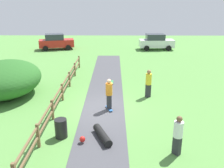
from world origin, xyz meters
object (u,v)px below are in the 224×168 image
Objects in this scene: bystander_yellow at (149,82)px; parked_car_red at (56,42)px; bystander_white at (178,134)px; skateboard_loose at (112,82)px; trash_bin at (61,128)px; skater_riding at (109,93)px; skater_fallen at (101,135)px; bush_large at (5,79)px; parked_car_white at (156,42)px.

bystander_yellow is 0.41× the size of parked_car_red.
skateboard_loose is at bearing 106.90° from bystander_white.
trash_bin is 3.69m from skater_riding.
skater_fallen is at bearing 161.02° from bystander_white.
bush_large is 3.11× the size of bystander_white.
trash_bin reaches higher than skater_fallen.
skater_fallen is 5.90m from bystander_yellow.
skater_fallen is at bearing -95.66° from skater_riding.
parked_car_white is at bearing 51.79° from bush_large.
skater_riding is 1.07× the size of bystander_white.
skateboard_loose is 9.37m from bystander_white.
parked_car_red reaches higher than skater_riding.
skater_riding is 5.08m from bystander_white.
parked_car_red is (-9.42, 15.76, -0.05)m from bystander_yellow.
bush_large is at bearing 140.18° from skater_fallen.
parked_car_red is (-6.95, 17.76, -0.08)m from skater_riding.
trash_bin is 0.50× the size of bystander_yellow.
skateboard_loose is at bearing 131.03° from bystander_yellow.
parked_car_red is at bearing 103.10° from trash_bin.
skateboard_loose is 14.87m from parked_car_red.
skater_fallen is at bearing -118.43° from bystander_yellow.
bystander_yellow is 18.36m from parked_car_red.
trash_bin is 5.14m from bystander_white.
parked_car_red is 1.05× the size of parked_car_white.
parked_car_white is at bearing 74.50° from skater_fallen.
bush_large is at bearing -160.19° from skateboard_loose.
skater_fallen is at bearing -105.50° from parked_car_white.
bystander_yellow is (2.78, 5.14, 0.81)m from skater_fallen.
skater_riding is 3.26m from skater_fallen.
skateboard_loose is 3.70m from bystander_yellow.
bush_large is 3.26× the size of skater_fallen.
bystander_white is (3.14, -1.08, 0.74)m from skater_fallen.
parked_car_white is (3.01, 15.77, -0.05)m from bystander_yellow.
skater_fallen is (-0.31, -3.14, -0.84)m from skater_riding.
trash_bin is 8.00m from skateboard_loose.
trash_bin is 0.55× the size of skater_fallen.
bystander_white is at bearing -56.10° from skater_riding.
bystander_yellow is (2.47, 2.00, -0.04)m from skater_riding.
bush_large is 6.98m from trash_bin.
bush_large reaches higher than parked_car_red.
trash_bin is at bearing -110.17° from parked_car_white.
skater_fallen is (1.82, -0.18, -0.25)m from trash_bin.
skateboard_loose is (2.25, 7.67, -0.36)m from trash_bin.
bystander_yellow is 6.23m from bystander_white.
bystander_white is at bearing -86.68° from bystander_yellow.
bush_large is 19.78m from parked_car_white.
skater_riding reaches higher than bystander_yellow.
skater_fallen is 0.38× the size of parked_car_white.
parked_car_red is at bearing -179.95° from parked_car_white.
parked_car_red reaches higher than bystander_white.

